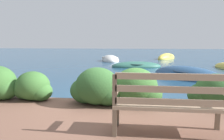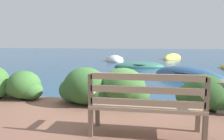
{
  "view_description": "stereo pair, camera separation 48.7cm",
  "coord_description": "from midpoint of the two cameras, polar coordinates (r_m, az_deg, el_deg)",
  "views": [
    {
      "loc": [
        0.41,
        -4.93,
        1.58
      ],
      "look_at": [
        -0.73,
        4.82,
        0.27
      ],
      "focal_mm": 35.0,
      "sensor_mm": 36.0,
      "label": 1
    },
    {
      "loc": [
        0.9,
        -4.86,
        1.58
      ],
      "look_at": [
        -0.73,
        4.82,
        0.27
      ],
      "focal_mm": 35.0,
      "sensor_mm": 36.0,
      "label": 2
    }
  ],
  "objects": [
    {
      "name": "hedge_clump_far_right",
      "position": [
        4.79,
        25.5,
        -5.78
      ],
      "size": [
        1.05,
        0.75,
        0.71
      ],
      "color": "#284C23",
      "rests_on": "patio_terrace"
    },
    {
      "name": "hedge_clump_left",
      "position": [
        5.45,
        -19.69,
        -4.14
      ],
      "size": [
        0.98,
        0.71,
        0.67
      ],
      "color": "#38662D",
      "rests_on": "patio_terrace"
    },
    {
      "name": "rowboat_nearest",
      "position": [
        9.76,
        20.43,
        -1.74
      ],
      "size": [
        3.22,
        3.21,
        0.89
      ],
      "rotation": [
        0.0,
        0.0,
        5.5
      ],
      "color": "#2D517A",
      "rests_on": "ground_plane"
    },
    {
      "name": "hedge_clump_right",
      "position": [
        4.66,
        5.72,
        -4.97
      ],
      "size": [
        1.17,
        0.85,
        0.8
      ],
      "color": "#38662D",
      "rests_on": "patio_terrace"
    },
    {
      "name": "hedge_clump_centre",
      "position": [
        4.72,
        -4.19,
        -4.76
      ],
      "size": [
        1.18,
        0.85,
        0.8
      ],
      "color": "#2D5628",
      "rests_on": "patio_terrace"
    },
    {
      "name": "rowboat_outer",
      "position": [
        17.18,
        1.56,
        2.57
      ],
      "size": [
        1.99,
        2.98,
        0.83
      ],
      "rotation": [
        0.0,
        0.0,
        1.85
      ],
      "color": "silver",
      "rests_on": "ground_plane"
    },
    {
      "name": "ground_plane",
      "position": [
        5.19,
        1.84,
        -10.1
      ],
      "size": [
        80.0,
        80.0,
        0.0
      ],
      "color": "navy"
    },
    {
      "name": "rowboat_distant",
      "position": [
        19.81,
        16.18,
        2.95
      ],
      "size": [
        2.24,
        2.81,
        0.88
      ],
      "rotation": [
        0.0,
        0.0,
        4.15
      ],
      "color": "#DBC64C",
      "rests_on": "ground_plane"
    },
    {
      "name": "rowboat_far",
      "position": [
        13.31,
        8.14,
        0.95
      ],
      "size": [
        3.13,
        1.62,
        0.6
      ],
      "rotation": [
        0.0,
        0.0,
        0.13
      ],
      "color": "#336B5B",
      "rests_on": "ground_plane"
    },
    {
      "name": "park_bench",
      "position": [
        3.21,
        13.24,
        -8.36
      ],
      "size": [
        1.62,
        0.48,
        0.93
      ],
      "rotation": [
        0.0,
        0.0,
        0.06
      ],
      "color": "brown",
      "rests_on": "patio_terrace"
    }
  ]
}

